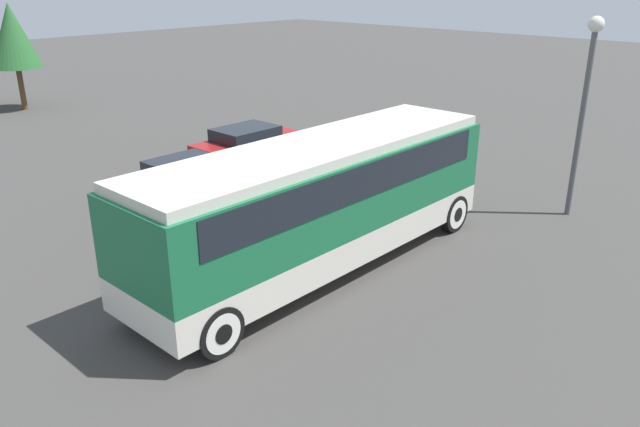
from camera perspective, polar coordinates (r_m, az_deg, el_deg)
The scene contains 6 objects.
ground_plane at distance 15.53m, azimuth 0.00°, elevation -4.91°, with size 120.00×120.00×0.00m, color #423F3D.
tour_bus at distance 14.85m, azimuth 0.25°, elevation 1.83°, with size 10.21×2.67×3.17m.
parked_car_near at distance 20.39m, azimuth -11.95°, elevation 3.13°, with size 4.04×1.97×1.32m.
parked_car_mid at distance 23.96m, azimuth -6.53°, elevation 6.29°, with size 4.41×1.90×1.39m.
lamp_post at distance 19.33m, azimuth 23.16°, elevation 10.41°, with size 0.44×0.44×5.74m.
tree_center at distance 36.47m, azimuth -26.29°, elevation 14.35°, with size 2.52×2.52×5.39m.
Camera 1 is at (-10.24, -9.45, 6.87)m, focal length 35.00 mm.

